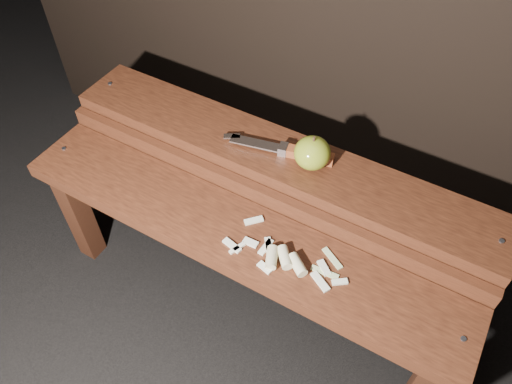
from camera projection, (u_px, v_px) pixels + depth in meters
The scene contains 6 objects.
ground at pixel (246, 298), 1.56m from camera, with size 60.00×60.00×0.00m, color black.
bench_front_tier at pixel (232, 248), 1.26m from camera, with size 1.20×0.20×0.42m.
bench_rear_tier at pixel (276, 175), 1.34m from camera, with size 1.20×0.21×0.50m.
apple at pixel (312, 153), 1.22m from camera, with size 0.09×0.09×0.09m.
knife at pixel (296, 152), 1.26m from camera, with size 0.29×0.09×0.03m.
apple_scraps at pixel (284, 259), 1.15m from camera, with size 0.31×0.14×0.03m.
Camera 1 is at (0.41, -0.65, 1.40)m, focal length 35.00 mm.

